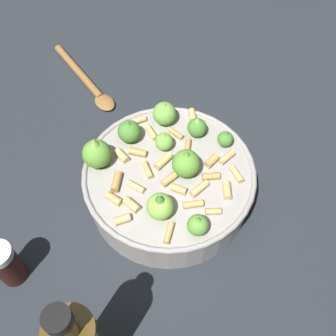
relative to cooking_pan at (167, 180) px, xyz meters
name	(u,v)px	position (x,y,z in m)	size (l,w,h in m)	color
ground_plane	(168,194)	(0.00, 0.00, -0.04)	(2.40, 2.40, 0.00)	#23282D
cooking_pan	(167,180)	(0.00, 0.00, 0.00)	(0.28, 0.28, 0.13)	#9E9993
pepper_shaker	(5,264)	(-0.15, 0.23, 0.00)	(0.04, 0.04, 0.09)	#33140F
wooden_spoon	(85,81)	(0.27, 0.17, -0.04)	(0.20, 0.16, 0.02)	olive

